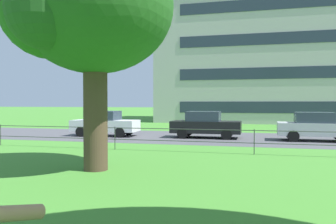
# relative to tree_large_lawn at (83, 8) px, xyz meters

# --- Properties ---
(street_strip) EXTENTS (80.00, 7.67, 0.01)m
(street_strip) POSITION_rel_tree_large_lawn_xyz_m (4.95, 10.73, -4.83)
(street_strip) COLOR #4C4C51
(street_strip) RESTS_ON ground
(park_fence) EXTENTS (35.51, 0.04, 1.00)m
(park_fence) POSITION_rel_tree_large_lawn_xyz_m (4.95, 4.61, -4.16)
(park_fence) COLOR #333833
(park_fence) RESTS_ON ground
(tree_large_lawn) EXTENTS (5.00, 4.88, 6.96)m
(tree_large_lawn) POSITION_rel_tree_large_lawn_xyz_m (0.00, 0.00, 0.00)
(tree_large_lawn) COLOR #4C3828
(tree_large_lawn) RESTS_ON ground
(car_white_right) EXTENTS (4.06, 1.93, 1.54)m
(car_white_right) POSITION_rel_tree_large_lawn_xyz_m (-4.00, 10.14, -4.06)
(car_white_right) COLOR silver
(car_white_right) RESTS_ON ground
(car_black_far_right) EXTENTS (4.00, 1.82, 1.54)m
(car_black_far_right) POSITION_rel_tree_large_lawn_xyz_m (2.18, 10.52, -4.06)
(car_black_far_right) COLOR black
(car_black_far_right) RESTS_ON ground
(car_silver_center) EXTENTS (4.03, 1.87, 1.54)m
(car_silver_center) POSITION_rel_tree_large_lawn_xyz_m (8.13, 10.31, -4.06)
(car_silver_center) COLOR #B7BABF
(car_silver_center) RESTS_ON ground
(apartment_building_background) EXTENTS (35.26, 15.40, 13.29)m
(apartment_building_background) POSITION_rel_tree_large_lawn_xyz_m (12.37, 31.84, 1.81)
(apartment_building_background) COLOR #B7B2AD
(apartment_building_background) RESTS_ON ground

